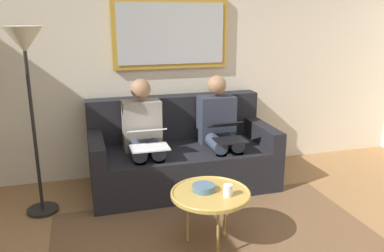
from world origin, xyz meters
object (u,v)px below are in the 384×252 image
laptop_white (148,138)px  couch (181,155)px  coffee_table (210,194)px  cup (228,190)px  person_right (144,133)px  bowl (204,188)px  standing_lamp (26,62)px  person_left (219,127)px  laptop_black (227,131)px  framed_mirror (171,34)px

laptop_white → couch: bearing=-142.9°
couch → coffee_table: bearing=86.0°
cup → person_right: (0.42, -1.24, 0.11)m
bowl → standing_lamp: 1.80m
bowl → person_left: 1.23m
coffee_table → laptop_white: 0.99m
coffee_table → laptop_black: laptop_black is taller
laptop_black → standing_lamp: (1.79, -0.03, 0.74)m
coffee_table → laptop_white: bearing=-71.1°
laptop_black → person_right: person_right is taller
framed_mirror → cup: bearing=90.7°
cup → standing_lamp: bearing=-36.5°
couch → framed_mirror: 1.30m
person_right → bowl: bearing=103.9°
bowl → person_left: (-0.52, -1.11, 0.13)m
framed_mirror → standing_lamp: bearing=25.3°
framed_mirror → coffee_table: framed_mirror is taller
couch → bowl: couch is taller
bowl → laptop_white: bearing=-72.6°
person_right → person_left: bearing=180.0°
person_right → framed_mirror: bearing=-131.1°
laptop_black → standing_lamp: 1.93m
coffee_table → person_left: 1.26m
couch → laptop_black: (-0.40, 0.30, 0.32)m
cup → couch: bearing=-89.1°
couch → person_left: size_ratio=1.65×
framed_mirror → coffee_table: (0.08, 1.61, -1.11)m
framed_mirror → bowl: framed_mirror is taller
framed_mirror → laptop_black: bearing=120.2°
cup → person_left: bearing=-107.0°
cup → person_left: person_left is taller
couch → standing_lamp: 1.77m
standing_lamp → framed_mirror: bearing=-154.7°
laptop_black → laptop_white: bearing=0.4°
couch → laptop_white: couch is taller
couch → bowl: 1.19m
standing_lamp → cup: bearing=143.5°
couch → cup: 1.32m
cup → laptop_white: size_ratio=0.23×
bowl → laptop_black: size_ratio=0.44×
framed_mirror → person_right: framed_mirror is taller
couch → laptop_black: couch is taller
bowl → laptop_black: laptop_black is taller
framed_mirror → cup: (-0.02, 1.70, -1.05)m
coffee_table → couch: bearing=-94.0°
bowl → laptop_black: bearing=-120.8°
couch → laptop_white: size_ratio=4.83×
framed_mirror → person_left: (-0.40, 0.46, -0.94)m
coffee_table → person_right: 1.20m
framed_mirror → bowl: size_ratio=7.22×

